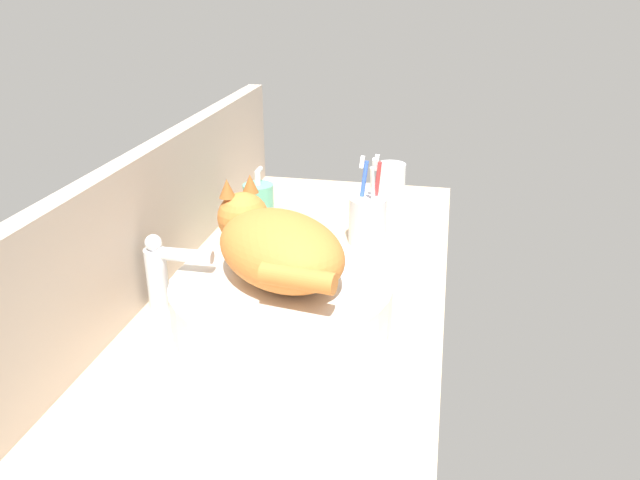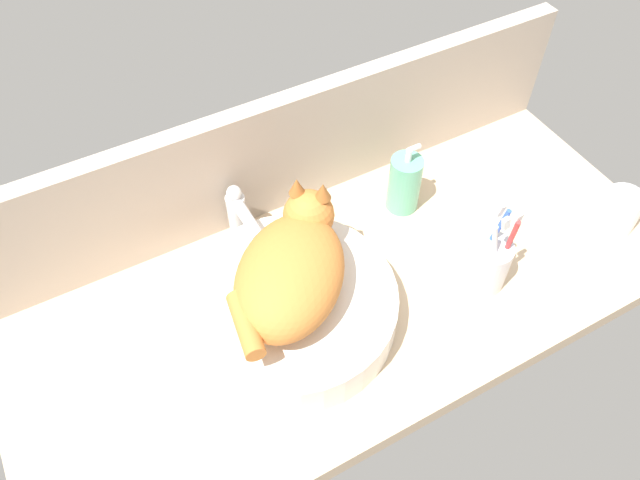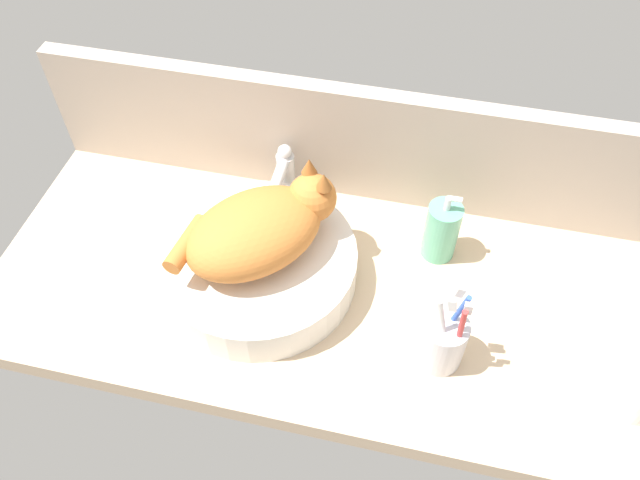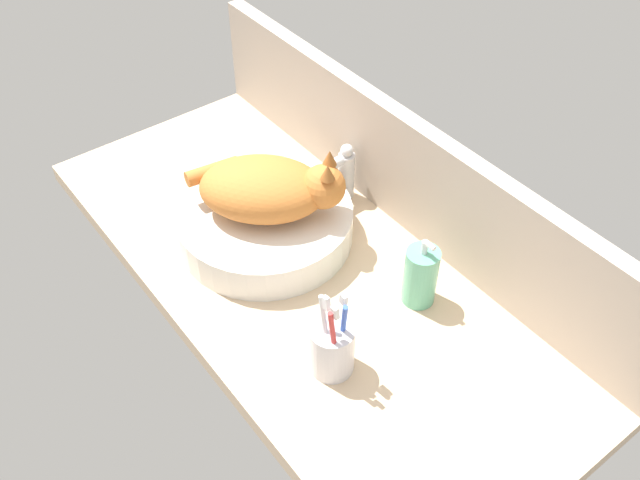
{
  "view_description": "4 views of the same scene",
  "coord_description": "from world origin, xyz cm",
  "px_view_note": "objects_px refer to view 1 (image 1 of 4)",
  "views": [
    {
      "loc": [
        -97.79,
        -25.01,
        53.52
      ],
      "look_at": [
        0.46,
        -4.68,
        9.41
      ],
      "focal_mm": 35.0,
      "sensor_mm": 36.0,
      "label": 1
    },
    {
      "loc": [
        -35.72,
        -54.07,
        93.39
      ],
      "look_at": [
        -3.77,
        4.13,
        11.44
      ],
      "focal_mm": 35.0,
      "sensor_mm": 36.0,
      "label": 2
    },
    {
      "loc": [
        13.99,
        -65.19,
        93.95
      ],
      "look_at": [
        -1.32,
        2.53,
        9.62
      ],
      "focal_mm": 35.0,
      "sensor_mm": 36.0,
      "label": 3
    },
    {
      "loc": [
        79.33,
        -56.83,
        102.37
      ],
      "look_at": [
        2.56,
        1.97,
        8.51
      ],
      "focal_mm": 40.0,
      "sensor_mm": 36.0,
      "label": 4
    }
  ],
  "objects_px": {
    "cat": "(276,245)",
    "soap_dispenser": "(259,212)",
    "sink_basin": "(282,301)",
    "faucet": "(163,270)",
    "toothbrush_cup": "(368,219)",
    "water_glass": "(391,182)"
  },
  "relations": [
    {
      "from": "soap_dispenser",
      "to": "sink_basin",
      "type": "bearing_deg",
      "value": -157.1
    },
    {
      "from": "faucet",
      "to": "water_glass",
      "type": "xyz_separation_m",
      "value": [
        0.65,
        -0.31,
        -0.04
      ]
    },
    {
      "from": "soap_dispenser",
      "to": "water_glass",
      "type": "height_order",
      "value": "soap_dispenser"
    },
    {
      "from": "cat",
      "to": "soap_dispenser",
      "type": "relative_size",
      "value": 1.93
    },
    {
      "from": "cat",
      "to": "soap_dispenser",
      "type": "height_order",
      "value": "cat"
    },
    {
      "from": "soap_dispenser",
      "to": "water_glass",
      "type": "relative_size",
      "value": 1.86
    },
    {
      "from": "cat",
      "to": "toothbrush_cup",
      "type": "xyz_separation_m",
      "value": [
        0.33,
        -0.1,
        -0.08
      ]
    },
    {
      "from": "sink_basin",
      "to": "faucet",
      "type": "height_order",
      "value": "faucet"
    },
    {
      "from": "sink_basin",
      "to": "water_glass",
      "type": "bearing_deg",
      "value": -9.78
    },
    {
      "from": "faucet",
      "to": "water_glass",
      "type": "relative_size",
      "value": 1.63
    },
    {
      "from": "sink_basin",
      "to": "cat",
      "type": "distance_m",
      "value": 0.1
    },
    {
      "from": "sink_basin",
      "to": "soap_dispenser",
      "type": "bearing_deg",
      "value": 22.9
    },
    {
      "from": "sink_basin",
      "to": "toothbrush_cup",
      "type": "bearing_deg",
      "value": -15.42
    },
    {
      "from": "soap_dispenser",
      "to": "cat",
      "type": "bearing_deg",
      "value": -158.2
    },
    {
      "from": "cat",
      "to": "faucet",
      "type": "xyz_separation_m",
      "value": [
        -0.01,
        0.19,
        -0.06
      ]
    },
    {
      "from": "cat",
      "to": "toothbrush_cup",
      "type": "bearing_deg",
      "value": -17.48
    },
    {
      "from": "cat",
      "to": "soap_dispenser",
      "type": "distance_m",
      "value": 0.34
    },
    {
      "from": "water_glass",
      "to": "faucet",
      "type": "bearing_deg",
      "value": 154.19
    },
    {
      "from": "sink_basin",
      "to": "faucet",
      "type": "xyz_separation_m",
      "value": [
        -0.0,
        0.2,
        0.04
      ]
    },
    {
      "from": "cat",
      "to": "soap_dispenser",
      "type": "xyz_separation_m",
      "value": [
        0.31,
        0.12,
        -0.07
      ]
    },
    {
      "from": "cat",
      "to": "faucet",
      "type": "bearing_deg",
      "value": 93.5
    },
    {
      "from": "cat",
      "to": "water_glass",
      "type": "relative_size",
      "value": 3.58
    }
  ]
}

